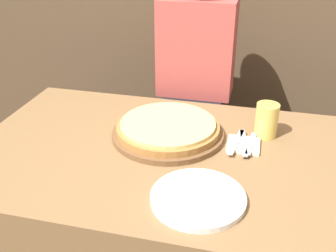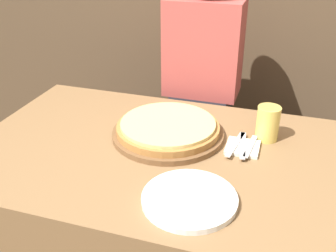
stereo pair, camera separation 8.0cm
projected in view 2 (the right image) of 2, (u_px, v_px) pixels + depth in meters
name	position (u px, v px, depth m)	size (l,w,h in m)	color
dining_table	(172.00, 234.00, 1.49)	(1.39, 0.82, 0.73)	olive
pizza_on_board	(168.00, 129.00, 1.40)	(0.40, 0.40, 0.06)	brown
beer_glass	(268.00, 122.00, 1.36)	(0.08, 0.08, 0.12)	#E5C65B
dinner_plate	(190.00, 199.00, 1.08)	(0.27, 0.27, 0.02)	white
napkin_stack	(243.00, 147.00, 1.33)	(0.11, 0.11, 0.01)	silver
fork	(235.00, 144.00, 1.33)	(0.04, 0.18, 0.00)	silver
dinner_knife	(243.00, 145.00, 1.33)	(0.04, 0.18, 0.00)	silver
spoon	(250.00, 146.00, 1.32)	(0.03, 0.15, 0.00)	silver
diner_person	(201.00, 99.00, 1.83)	(0.33, 0.21, 1.34)	#33333D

